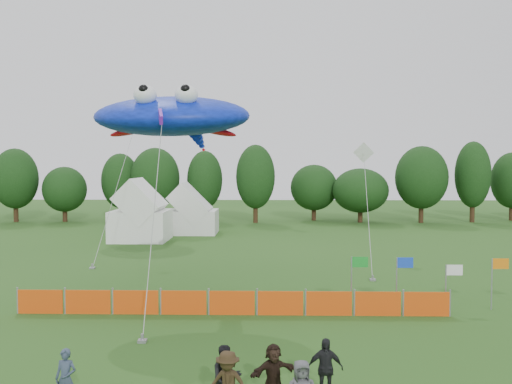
{
  "coord_description": "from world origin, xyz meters",
  "views": [
    {
      "loc": [
        0.52,
        -15.19,
        6.31
      ],
      "look_at": [
        0.0,
        6.0,
        5.2
      ],
      "focal_mm": 40.0,
      "sensor_mm": 36.0,
      "label": 1
    }
  ],
  "objects_px": {
    "tent_right": "(190,214)",
    "stingray_kite": "(175,118)",
    "spectator_b": "(226,378)",
    "spectator_f": "(274,373)",
    "barrier_fence": "(232,303)",
    "spectator_a": "(66,378)",
    "tent_left": "(141,216)",
    "spectator_c": "(228,384)",
    "spectator_d": "(325,368)"
  },
  "relations": [
    {
      "from": "tent_right",
      "to": "spectator_a",
      "type": "distance_m",
      "value": 35.89
    },
    {
      "from": "spectator_c",
      "to": "spectator_f",
      "type": "xyz_separation_m",
      "value": [
        1.14,
        0.96,
        -0.06
      ]
    },
    {
      "from": "tent_right",
      "to": "stingray_kite",
      "type": "distance_m",
      "value": 25.6
    },
    {
      "from": "tent_right",
      "to": "spectator_d",
      "type": "distance_m",
      "value": 36.15
    },
    {
      "from": "tent_left",
      "to": "tent_right",
      "type": "height_order",
      "value": "tent_left"
    },
    {
      "from": "tent_right",
      "to": "spectator_b",
      "type": "distance_m",
      "value": 36.4
    },
    {
      "from": "spectator_b",
      "to": "stingray_kite",
      "type": "distance_m",
      "value": 13.91
    },
    {
      "from": "tent_right",
      "to": "spectator_f",
      "type": "xyz_separation_m",
      "value": [
        7.16,
        -35.34,
        -0.95
      ]
    },
    {
      "from": "tent_right",
      "to": "spectator_c",
      "type": "bearing_deg",
      "value": -80.58
    },
    {
      "from": "spectator_a",
      "to": "stingray_kite",
      "type": "distance_m",
      "value": 13.58
    },
    {
      "from": "barrier_fence",
      "to": "stingray_kite",
      "type": "distance_m",
      "value": 8.55
    },
    {
      "from": "spectator_a",
      "to": "stingray_kite",
      "type": "relative_size",
      "value": 0.1
    },
    {
      "from": "spectator_c",
      "to": "stingray_kite",
      "type": "xyz_separation_m",
      "value": [
        -3.22,
        11.72,
        7.47
      ]
    },
    {
      "from": "spectator_b",
      "to": "stingray_kite",
      "type": "relative_size",
      "value": 0.11
    },
    {
      "from": "tent_right",
      "to": "stingray_kite",
      "type": "height_order",
      "value": "stingray_kite"
    },
    {
      "from": "stingray_kite",
      "to": "spectator_a",
      "type": "bearing_deg",
      "value": -94.99
    },
    {
      "from": "spectator_a",
      "to": "spectator_c",
      "type": "xyz_separation_m",
      "value": [
        4.2,
        -0.47,
        0.07
      ]
    },
    {
      "from": "tent_left",
      "to": "spectator_b",
      "type": "xyz_separation_m",
      "value": [
        9.31,
        -31.29,
        -1.17
      ]
    },
    {
      "from": "tent_left",
      "to": "spectator_b",
      "type": "relative_size",
      "value": 2.7
    },
    {
      "from": "barrier_fence",
      "to": "stingray_kite",
      "type": "xyz_separation_m",
      "value": [
        -2.68,
        2.25,
        7.8
      ]
    },
    {
      "from": "spectator_a",
      "to": "spectator_d",
      "type": "bearing_deg",
      "value": 13.29
    },
    {
      "from": "spectator_c",
      "to": "tent_right",
      "type": "bearing_deg",
      "value": 115.35
    },
    {
      "from": "spectator_b",
      "to": "stingray_kite",
      "type": "bearing_deg",
      "value": 84.04
    },
    {
      "from": "spectator_c",
      "to": "spectator_d",
      "type": "relative_size",
      "value": 1.02
    },
    {
      "from": "tent_left",
      "to": "spectator_f",
      "type": "distance_m",
      "value": 32.5
    },
    {
      "from": "spectator_f",
      "to": "stingray_kite",
      "type": "distance_m",
      "value": 13.83
    },
    {
      "from": "spectator_a",
      "to": "spectator_d",
      "type": "xyz_separation_m",
      "value": [
        6.71,
        0.72,
        0.06
      ]
    },
    {
      "from": "spectator_b",
      "to": "stingray_kite",
      "type": "height_order",
      "value": "stingray_kite"
    },
    {
      "from": "tent_left",
      "to": "tent_right",
      "type": "xyz_separation_m",
      "value": [
        3.35,
        4.6,
        -0.29
      ]
    },
    {
      "from": "barrier_fence",
      "to": "spectator_a",
      "type": "height_order",
      "value": "spectator_a"
    },
    {
      "from": "spectator_c",
      "to": "spectator_f",
      "type": "relative_size",
      "value": 1.08
    },
    {
      "from": "spectator_f",
      "to": "stingray_kite",
      "type": "height_order",
      "value": "stingray_kite"
    },
    {
      "from": "tent_left",
      "to": "stingray_kite",
      "type": "xyz_separation_m",
      "value": [
        6.16,
        -19.98,
        6.29
      ]
    },
    {
      "from": "barrier_fence",
      "to": "spectator_f",
      "type": "distance_m",
      "value": 8.67
    },
    {
      "from": "tent_left",
      "to": "spectator_b",
      "type": "bearing_deg",
      "value": -73.44
    },
    {
      "from": "tent_left",
      "to": "barrier_fence",
      "type": "relative_size",
      "value": 0.25
    },
    {
      "from": "spectator_c",
      "to": "spectator_f",
      "type": "distance_m",
      "value": 1.49
    },
    {
      "from": "spectator_d",
      "to": "spectator_b",
      "type": "bearing_deg",
      "value": -165.63
    },
    {
      "from": "spectator_d",
      "to": "tent_right",
      "type": "bearing_deg",
      "value": 101.26
    },
    {
      "from": "barrier_fence",
      "to": "spectator_c",
      "type": "bearing_deg",
      "value": -86.75
    },
    {
      "from": "spectator_d",
      "to": "barrier_fence",
      "type": "bearing_deg",
      "value": 107.79
    },
    {
      "from": "tent_right",
      "to": "barrier_fence",
      "type": "bearing_deg",
      "value": -78.44
    },
    {
      "from": "barrier_fence",
      "to": "stingray_kite",
      "type": "relative_size",
      "value": 1.22
    },
    {
      "from": "barrier_fence",
      "to": "spectator_a",
      "type": "relative_size",
      "value": 11.71
    },
    {
      "from": "spectator_b",
      "to": "spectator_c",
      "type": "height_order",
      "value": "spectator_b"
    },
    {
      "from": "spectator_a",
      "to": "stingray_kite",
      "type": "bearing_deg",
      "value": 92.2
    },
    {
      "from": "spectator_b",
      "to": "spectator_f",
      "type": "relative_size",
      "value": 1.09
    },
    {
      "from": "spectator_a",
      "to": "stingray_kite",
      "type": "height_order",
      "value": "stingray_kite"
    },
    {
      "from": "tent_right",
      "to": "barrier_fence",
      "type": "relative_size",
      "value": 0.27
    },
    {
      "from": "barrier_fence",
      "to": "tent_left",
      "type": "bearing_deg",
      "value": 111.69
    }
  ]
}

